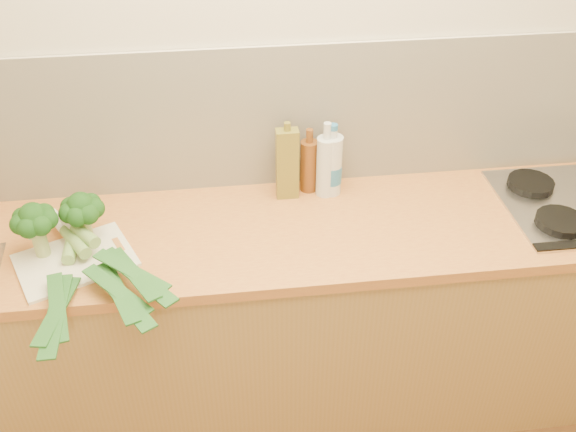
% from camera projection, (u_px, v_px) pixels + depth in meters
% --- Properties ---
extents(room_shell, '(3.50, 3.50, 3.50)m').
position_uv_depth(room_shell, '(295.00, 117.00, 2.30)').
color(room_shell, beige).
rests_on(room_shell, ground).
extents(counter, '(3.20, 0.62, 0.90)m').
position_uv_depth(counter, '(303.00, 318.00, 2.49)').
color(counter, '#A17D43').
rests_on(counter, ground).
extents(chopping_board, '(0.43, 0.38, 0.01)m').
position_uv_depth(chopping_board, '(75.00, 260.00, 2.07)').
color(chopping_board, '#ECE8CD').
rests_on(chopping_board, counter).
extents(broccoli_left, '(0.14, 0.15, 0.20)m').
position_uv_depth(broccoli_left, '(34.00, 221.00, 2.00)').
color(broccoli_left, '#93A45F').
rests_on(broccoli_left, chopping_board).
extents(broccoli_right, '(0.15, 0.15, 0.18)m').
position_uv_depth(broccoli_right, '(82.00, 209.00, 2.08)').
color(broccoli_right, '#93A45F').
rests_on(broccoli_right, chopping_board).
extents(leek_front, '(0.10, 0.68, 0.04)m').
position_uv_depth(leek_front, '(68.00, 261.00, 2.02)').
color(leek_front, white).
rests_on(leek_front, chopping_board).
extents(leek_mid, '(0.40, 0.62, 0.04)m').
position_uv_depth(leek_mid, '(85.00, 252.00, 2.03)').
color(leek_mid, white).
rests_on(leek_mid, chopping_board).
extents(leek_back, '(0.42, 0.50, 0.04)m').
position_uv_depth(leek_back, '(101.00, 247.00, 2.02)').
color(leek_back, white).
rests_on(leek_back, chopping_board).
extents(oil_tin, '(0.08, 0.05, 0.30)m').
position_uv_depth(oil_tin, '(287.00, 163.00, 2.30)').
color(oil_tin, olive).
rests_on(oil_tin, counter).
extents(glass_bottle, '(0.07, 0.07, 0.29)m').
position_uv_depth(glass_bottle, '(326.00, 165.00, 2.32)').
color(glass_bottle, silver).
rests_on(glass_bottle, counter).
extents(amber_bottle, '(0.06, 0.06, 0.25)m').
position_uv_depth(amber_bottle, '(309.00, 165.00, 2.35)').
color(amber_bottle, brown).
rests_on(amber_bottle, counter).
extents(water_bottle, '(0.08, 0.08, 0.26)m').
position_uv_depth(water_bottle, '(332.00, 167.00, 2.33)').
color(water_bottle, silver).
rests_on(water_bottle, counter).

